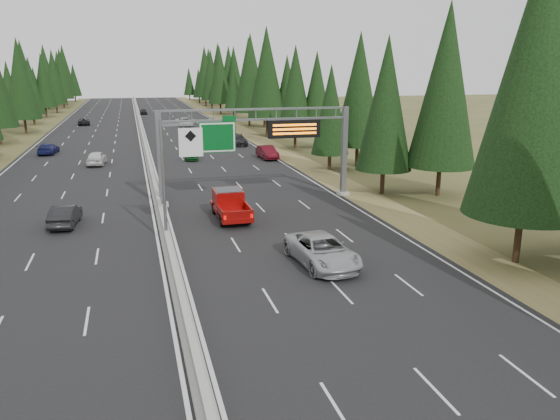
% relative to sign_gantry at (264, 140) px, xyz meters
% --- Properties ---
extents(road, '(32.00, 260.00, 0.08)m').
position_rel_sign_gantry_xyz_m(road, '(-8.92, 45.12, -5.23)').
color(road, black).
rests_on(road, ground).
extents(shoulder_right, '(3.60, 260.00, 0.06)m').
position_rel_sign_gantry_xyz_m(shoulder_right, '(8.88, 45.12, -5.24)').
color(shoulder_right, olive).
rests_on(shoulder_right, ground).
extents(shoulder_left, '(3.60, 260.00, 0.06)m').
position_rel_sign_gantry_xyz_m(shoulder_left, '(-26.72, 45.12, -5.24)').
color(shoulder_left, '#4A4922').
rests_on(shoulder_left, ground).
extents(median_barrier, '(0.70, 260.00, 0.85)m').
position_rel_sign_gantry_xyz_m(median_barrier, '(-8.92, 45.12, -4.85)').
color(median_barrier, gray).
rests_on(median_barrier, road).
extents(sign_gantry, '(16.75, 0.98, 7.80)m').
position_rel_sign_gantry_xyz_m(sign_gantry, '(0.00, 0.00, 0.00)').
color(sign_gantry, slate).
rests_on(sign_gantry, road).
extents(hov_sign_pole, '(2.80, 0.50, 8.00)m').
position_rel_sign_gantry_xyz_m(hov_sign_pole, '(-8.33, -9.92, -0.54)').
color(hov_sign_pole, slate).
rests_on(hov_sign_pole, road).
extents(tree_row_right, '(12.16, 240.34, 18.64)m').
position_rel_sign_gantry_xyz_m(tree_row_right, '(13.42, 41.70, 4.17)').
color(tree_row_right, black).
rests_on(tree_row_right, ground).
extents(silver_minivan, '(3.34, 6.34, 1.70)m').
position_rel_sign_gantry_xyz_m(silver_minivan, '(-0.53, -16.33, -4.34)').
color(silver_minivan, '#AAAAAF').
rests_on(silver_minivan, road).
extents(red_pickup, '(2.23, 6.25, 2.04)m').
position_rel_sign_gantry_xyz_m(red_pickup, '(-3.84, -4.59, -4.06)').
color(red_pickup, black).
rests_on(red_pickup, road).
extents(car_ahead_green, '(1.87, 4.06, 1.35)m').
position_rel_sign_gantry_xyz_m(car_ahead_green, '(-3.65, 23.25, -4.52)').
color(car_ahead_green, '#135520').
rests_on(car_ahead_green, road).
extents(car_ahead_dkred, '(1.99, 4.98, 1.61)m').
position_rel_sign_gantry_xyz_m(car_ahead_dkred, '(5.58, 21.43, -4.38)').
color(car_ahead_dkred, '#4E0B14').
rests_on(car_ahead_dkred, road).
extents(car_ahead_dkgrey, '(2.14, 4.98, 1.43)m').
position_rel_sign_gantry_xyz_m(car_ahead_dkgrey, '(4.57, 34.55, -4.47)').
color(car_ahead_dkgrey, black).
rests_on(car_ahead_dkgrey, road).
extents(car_ahead_white, '(3.01, 5.94, 1.61)m').
position_rel_sign_gantry_xyz_m(car_ahead_white, '(-0.40, 64.34, -4.38)').
color(car_ahead_white, silver).
rests_on(car_ahead_white, road).
extents(car_ahead_far, '(1.68, 4.04, 1.37)m').
position_rel_sign_gantry_xyz_m(car_ahead_far, '(-7.42, 95.14, -4.51)').
color(car_ahead_far, black).
rests_on(car_ahead_far, road).
extents(car_onc_near, '(2.05, 4.75, 1.52)m').
position_rel_sign_gantry_xyz_m(car_onc_near, '(-15.66, -3.83, -4.43)').
color(car_onc_near, black).
rests_on(car_onc_near, road).
extents(car_onc_blue, '(2.53, 5.17, 1.45)m').
position_rel_sign_gantry_xyz_m(car_onc_blue, '(-21.40, 32.84, -4.46)').
color(car_onc_blue, navy).
rests_on(car_onc_blue, road).
extents(car_onc_white, '(2.33, 4.90, 1.62)m').
position_rel_sign_gantry_xyz_m(car_onc_white, '(-14.80, 22.38, -4.38)').
color(car_onc_white, silver).
rests_on(car_onc_white, road).
extents(car_onc_far, '(2.54, 5.00, 1.35)m').
position_rel_sign_gantry_xyz_m(car_onc_far, '(-19.66, 71.76, -4.51)').
color(car_onc_far, black).
rests_on(car_onc_far, road).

